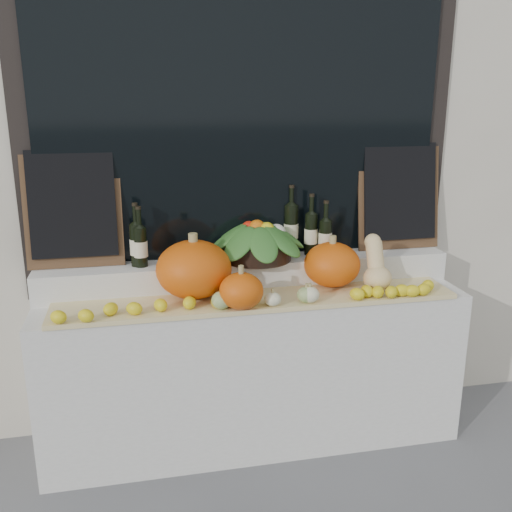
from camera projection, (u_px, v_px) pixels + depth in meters
storefront_facade at (229, 38)px, 3.39m from camera, size 7.00×0.94×4.50m
display_sill at (253, 368)px, 3.21m from camera, size 2.30×0.55×0.88m
rear_tier at (248, 272)px, 3.21m from camera, size 2.30×0.25×0.16m
straw_bedding at (258, 300)px, 2.97m from camera, size 2.10×0.32×0.02m
pumpkin_left at (194, 269)px, 2.95m from camera, size 0.48×0.48×0.30m
pumpkin_right at (332, 265)px, 3.13m from camera, size 0.40×0.40×0.25m
pumpkin_center at (241, 291)px, 2.81m from camera, size 0.23×0.23×0.18m
butternut_squash at (376, 268)px, 3.08m from camera, size 0.15×0.21×0.29m
decorative_gourds at (268, 296)px, 2.86m from camera, size 0.55×0.13×0.15m
lemon_heap at (263, 300)px, 2.86m from camera, size 2.20×0.16×0.06m
produce_bowl at (257, 240)px, 3.15m from camera, size 0.58×0.58×0.24m
wine_bottle_far_left at (137, 244)px, 3.03m from camera, size 0.08×0.08×0.34m
wine_bottle_near_left at (140, 246)px, 3.02m from camera, size 0.08×0.08×0.33m
wine_bottle_tall at (291, 228)px, 3.27m from camera, size 0.08×0.08×0.40m
wine_bottle_near_right at (311, 233)px, 3.24m from camera, size 0.08×0.08×0.35m
wine_bottle_far_right at (325, 237)px, 3.23m from camera, size 0.08×0.08×0.32m
chalkboard_left at (73, 207)px, 2.98m from camera, size 0.50×0.12×0.62m
chalkboard_right at (399, 194)px, 3.34m from camera, size 0.50×0.12×0.62m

